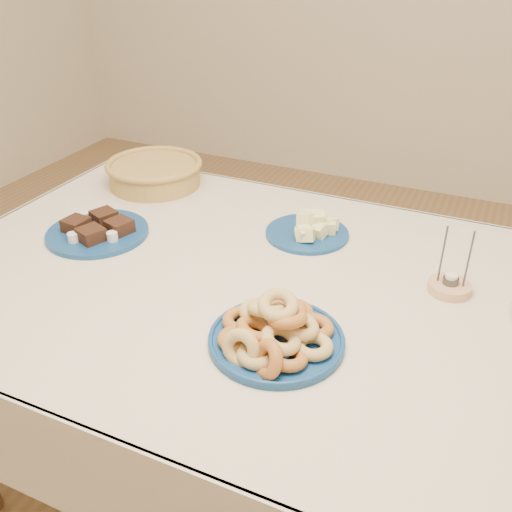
% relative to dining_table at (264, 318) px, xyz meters
% --- Properties ---
extents(ground, '(5.00, 5.00, 0.00)m').
position_rel_dining_table_xyz_m(ground, '(0.00, 0.00, -0.64)').
color(ground, olive).
rests_on(ground, ground).
extents(dining_table, '(1.71, 1.11, 0.75)m').
position_rel_dining_table_xyz_m(dining_table, '(0.00, 0.00, 0.00)').
color(dining_table, brown).
rests_on(dining_table, ground).
extents(donut_platter, '(0.35, 0.35, 0.13)m').
position_rel_dining_table_xyz_m(donut_platter, '(0.12, -0.21, 0.14)').
color(donut_platter, navy).
rests_on(donut_platter, dining_table).
extents(melon_plate, '(0.30, 0.30, 0.08)m').
position_rel_dining_table_xyz_m(melon_plate, '(0.02, 0.26, 0.13)').
color(melon_plate, navy).
rests_on(melon_plate, dining_table).
extents(brownie_plate, '(0.34, 0.34, 0.05)m').
position_rel_dining_table_xyz_m(brownie_plate, '(-0.52, 0.03, 0.12)').
color(brownie_plate, navy).
rests_on(brownie_plate, dining_table).
extents(wicker_basket, '(0.41, 0.41, 0.08)m').
position_rel_dining_table_xyz_m(wicker_basket, '(-0.57, 0.39, 0.15)').
color(wicker_basket, olive).
rests_on(wicker_basket, dining_table).
extents(candle_holder, '(0.10, 0.10, 0.17)m').
position_rel_dining_table_xyz_m(candle_holder, '(0.41, 0.14, 0.12)').
color(candle_holder, tan).
rests_on(candle_holder, dining_table).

